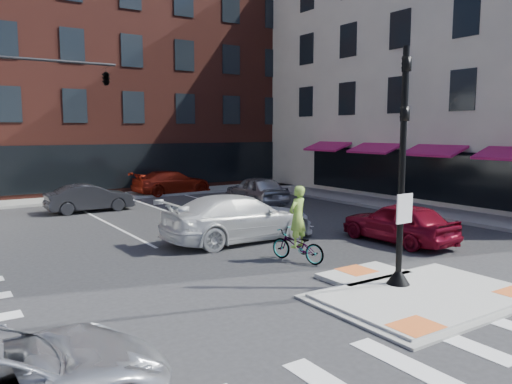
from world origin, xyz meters
TOP-DOWN VIEW (x-y plane):
  - ground at (0.00, 0.00)m, footprint 120.00×120.00m
  - refuge_island at (0.00, -0.26)m, footprint 5.40×4.65m
  - sidewalk_e at (10.80, 10.00)m, footprint 3.00×24.00m
  - sidewalk_n at (3.00, 22.00)m, footprint 26.00×3.00m
  - building_n at (3.00, 31.99)m, footprint 24.40×18.40m
  - building_e at (21.54, 11.50)m, footprint 21.90×23.90m
  - building_far_right at (9.00, 54.00)m, footprint 12.00×12.00m
  - signal_pole at (0.00, 0.40)m, footprint 0.60×0.60m
  - mast_arm_signal at (-3.47, 18.00)m, footprint 6.10×2.24m
  - red_sedan at (4.17, 3.99)m, footprint 1.86×4.42m
  - white_pickup at (-0.47, 7.45)m, footprint 5.93×2.48m
  - bg_car_dark at (-3.25, 17.29)m, footprint 4.23×1.51m
  - bg_car_silver at (5.00, 14.62)m, footprint 2.28×4.83m
  - bg_car_red at (3.06, 21.50)m, footprint 5.31×2.48m
  - cyclist at (-0.52, 3.94)m, footprint 1.20×2.02m

SIDE VIEW (x-z plane):
  - ground at x=0.00m, z-range 0.00..0.00m
  - refuge_island at x=0.00m, z-range -0.01..0.11m
  - sidewalk_e at x=10.80m, z-range 0.00..0.15m
  - sidewalk_n at x=3.00m, z-range 0.00..0.15m
  - bg_car_dark at x=-3.25m, z-range 0.00..1.39m
  - red_sedan at x=4.17m, z-range 0.00..1.49m
  - bg_car_red at x=3.06m, z-range 0.00..1.50m
  - bg_car_silver at x=5.00m, z-range 0.00..1.60m
  - cyclist at x=-0.52m, z-range -0.39..1.99m
  - white_pickup at x=-0.47m, z-range 0.00..1.71m
  - signal_pole at x=0.00m, z-range -0.63..5.35m
  - building_far_right at x=9.00m, z-range 0.00..12.00m
  - mast_arm_signal at x=-3.47m, z-range 2.21..10.21m
  - building_n at x=3.00m, z-range 0.05..15.55m
  - building_e at x=21.54m, z-range -0.81..16.89m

